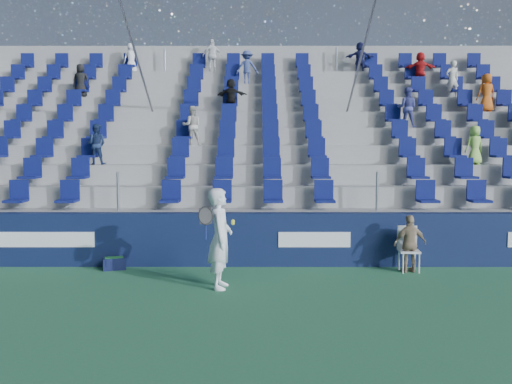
# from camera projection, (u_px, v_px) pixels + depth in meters

# --- Properties ---
(ground) EXTENTS (70.00, 70.00, 0.00)m
(ground) POSITION_uv_depth(u_px,v_px,m) (244.00, 305.00, 9.73)
(ground) COLOR #2E6D44
(ground) RESTS_ON ground
(sponsor_wall) EXTENTS (24.00, 0.32, 1.20)m
(sponsor_wall) POSITION_uv_depth(u_px,v_px,m) (247.00, 239.00, 12.82)
(sponsor_wall) COLOR #111A3E
(sponsor_wall) RESTS_ON ground
(grandstand) EXTENTS (24.00, 8.17, 6.63)m
(grandstand) POSITION_uv_depth(u_px,v_px,m) (250.00, 163.00, 17.77)
(grandstand) COLOR #999994
(grandstand) RESTS_ON ground
(tennis_player) EXTENTS (0.69, 0.71, 1.91)m
(tennis_player) POSITION_uv_depth(u_px,v_px,m) (220.00, 238.00, 10.79)
(tennis_player) COLOR white
(tennis_player) RESTS_ON ground
(line_judge_chair) EXTENTS (0.45, 0.46, 0.97)m
(line_judge_chair) POSITION_uv_depth(u_px,v_px,m) (408.00, 245.00, 12.32)
(line_judge_chair) COLOR white
(line_judge_chair) RESTS_ON ground
(line_judge) EXTENTS (0.76, 0.41, 1.24)m
(line_judge) POSITION_uv_depth(u_px,v_px,m) (410.00, 244.00, 12.17)
(line_judge) COLOR tan
(line_judge) RESTS_ON ground
(ball_bin) EXTENTS (0.55, 0.44, 0.27)m
(ball_bin) POSITION_uv_depth(u_px,v_px,m) (114.00, 263.00, 12.47)
(ball_bin) COLOR #0F1438
(ball_bin) RESTS_ON ground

